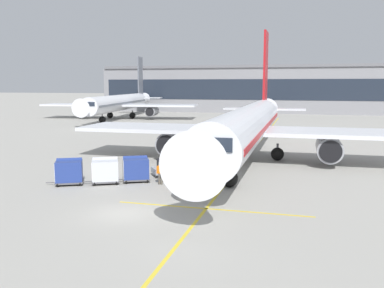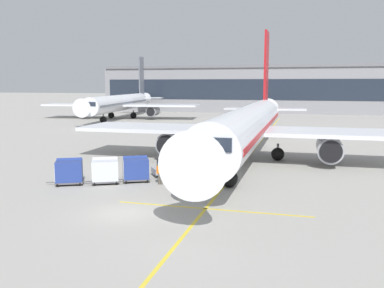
# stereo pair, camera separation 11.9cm
# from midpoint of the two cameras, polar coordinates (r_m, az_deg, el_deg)

# --- Properties ---
(ground_plane) EXTENTS (600.00, 600.00, 0.00)m
(ground_plane) POSITION_cam_midpoint_polar(r_m,az_deg,el_deg) (25.06, -9.15, -9.25)
(ground_plane) COLOR #9E9B93
(parked_airplane) EXTENTS (33.72, 43.51, 14.44)m
(parked_airplane) POSITION_cam_midpoint_polar(r_m,az_deg,el_deg) (41.07, 7.81, 2.48)
(parked_airplane) COLOR silver
(parked_airplane) RESTS_ON ground
(belt_loader) EXTENTS (5.22, 4.11, 2.59)m
(belt_loader) POSITION_cam_midpoint_polar(r_m,az_deg,el_deg) (34.57, -2.00, -2.94)
(belt_loader) COLOR #A3A8B2
(belt_loader) RESTS_ON ground
(baggage_cart_lead) EXTENTS (2.79, 2.33, 1.91)m
(baggage_cart_lead) POSITION_cam_midpoint_polar(r_m,az_deg,el_deg) (32.68, -7.54, -3.31)
(baggage_cart_lead) COLOR #515156
(baggage_cart_lead) RESTS_ON ground
(baggage_cart_second) EXTENTS (2.79, 2.33, 1.91)m
(baggage_cart_second) POSITION_cam_midpoint_polar(r_m,az_deg,el_deg) (32.43, -11.60, -3.50)
(baggage_cart_second) COLOR #515156
(baggage_cart_second) RESTS_ON ground
(baggage_cart_third) EXTENTS (2.79, 2.33, 1.91)m
(baggage_cart_third) POSITION_cam_midpoint_polar(r_m,az_deg,el_deg) (32.76, -16.24, -3.54)
(baggage_cart_third) COLOR #515156
(baggage_cart_third) RESTS_ON ground
(ground_crew_by_loader) EXTENTS (0.42, 0.48, 1.74)m
(ground_crew_by_loader) POSITION_cam_midpoint_polar(r_m,az_deg,el_deg) (33.06, -2.79, -3.12)
(ground_crew_by_loader) COLOR black
(ground_crew_by_loader) RESTS_ON ground
(ground_crew_by_carts) EXTENTS (0.56, 0.30, 1.74)m
(ground_crew_by_carts) POSITION_cam_midpoint_polar(r_m,az_deg,el_deg) (31.43, -4.22, -3.73)
(ground_crew_by_carts) COLOR #514C42
(ground_crew_by_carts) RESTS_ON ground
(safety_cone_engine_keepout) EXTENTS (0.70, 0.70, 0.79)m
(safety_cone_engine_keepout) POSITION_cam_midpoint_polar(r_m,az_deg,el_deg) (39.63, -0.93, -2.13)
(safety_cone_engine_keepout) COLOR black
(safety_cone_engine_keepout) RESTS_ON ground
(safety_cone_wingtip) EXTENTS (0.63, 0.63, 0.71)m
(safety_cone_wingtip) POSITION_cam_midpoint_polar(r_m,az_deg,el_deg) (42.62, 1.07, -1.46)
(safety_cone_wingtip) COLOR black
(safety_cone_wingtip) RESTS_ON ground
(apron_guidance_line_lead_in) EXTENTS (0.20, 110.00, 0.01)m
(apron_guidance_line_lead_in) POSITION_cam_midpoint_polar(r_m,az_deg,el_deg) (40.80, 7.10, -2.44)
(apron_guidance_line_lead_in) COLOR yellow
(apron_guidance_line_lead_in) RESTS_ON ground
(apron_guidance_line_stop_bar) EXTENTS (12.00, 0.20, 0.01)m
(apron_guidance_line_stop_bar) POSITION_cam_midpoint_polar(r_m,az_deg,el_deg) (25.55, 2.76, -8.80)
(apron_guidance_line_stop_bar) COLOR yellow
(apron_guidance_line_stop_bar) RESTS_ON ground
(terminal_building) EXTENTS (97.04, 15.86, 12.30)m
(terminal_building) POSITION_cam_midpoint_polar(r_m,az_deg,el_deg) (115.75, 12.37, 7.27)
(terminal_building) COLOR gray
(terminal_building) RESTS_ON ground
(distant_airplane) EXTENTS (34.01, 42.63, 14.29)m
(distant_airplane) POSITION_cam_midpoint_polar(r_m,az_deg,el_deg) (92.47, -9.61, 5.51)
(distant_airplane) COLOR silver
(distant_airplane) RESTS_ON ground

